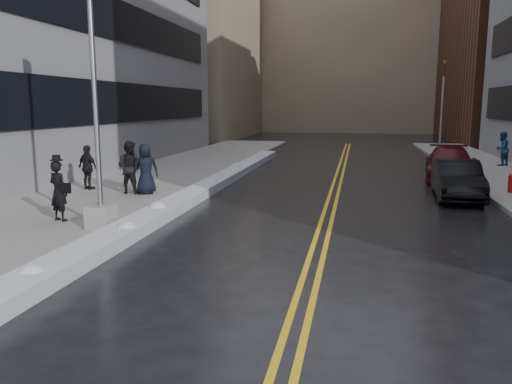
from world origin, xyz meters
The scene contains 17 objects.
ground centered at (0.00, 0.00, 0.00)m, with size 160.00×160.00×0.00m, color black.
sidewalk_west centered at (-5.75, 10.00, 0.07)m, with size 5.50×50.00×0.15m, color gray.
lane_line_left centered at (2.35, 10.00, 0.00)m, with size 0.12×50.00×0.01m, color gold.
lane_line_right centered at (2.65, 10.00, 0.00)m, with size 0.12×50.00×0.01m, color gold.
snow_ridge centered at (-2.45, 8.00, 0.17)m, with size 0.90×30.00×0.34m, color silver.
building_west_far centered at (-15.50, 44.00, 9.00)m, with size 14.00×22.00×18.00m, color gray.
building_far centered at (2.00, 60.00, 11.00)m, with size 36.00×16.00×22.00m, color gray.
lamppost centered at (-3.30, 2.00, 2.53)m, with size 0.65×0.65×7.62m.
fire_hydrant centered at (9.00, 10.00, 0.55)m, with size 0.26×0.26×0.73m.
traffic_signal centered at (8.50, 24.00, 3.40)m, with size 0.16×0.20×6.00m.
pedestrian_fedora centered at (-4.84, 2.49, 1.00)m, with size 0.62×0.41×1.70m, color black.
pedestrian_b centered at (-4.88, 7.05, 1.12)m, with size 0.94×0.73×1.93m, color black.
pedestrian_c centered at (-4.23, 7.03, 1.08)m, with size 0.90×0.59×1.85m, color black.
pedestrian_d centered at (-6.83, 7.51, 1.01)m, with size 1.01×0.42×1.72m, color black.
pedestrian_east centered at (10.93, 19.00, 1.06)m, with size 0.88×0.69×1.82m, color navy.
car_black centered at (6.92, 9.13, 0.70)m, with size 1.49×4.26×1.41m, color black.
car_maroon centered at (7.50, 14.11, 0.74)m, with size 2.07×5.10×1.48m, color #460B13.
Camera 1 is at (3.33, -9.87, 3.37)m, focal length 35.00 mm.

